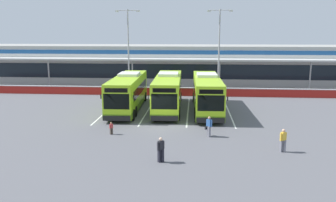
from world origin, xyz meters
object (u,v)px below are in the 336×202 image
coach_bus_left_centre (168,93)px  pedestrian_near_bin (161,149)px  coach_bus_leftmost (128,93)px  pedestrian_in_dark_coat (283,140)px  pedestrian_child (111,128)px  lamp_post_centre (219,46)px  coach_bus_centre (207,94)px  pedestrian_with_handbag (209,126)px  lamp_post_west (128,46)px

coach_bus_left_centre → pedestrian_near_bin: size_ratio=7.54×
coach_bus_leftmost → pedestrian_in_dark_coat: size_ratio=7.54×
pedestrian_child → lamp_post_centre: size_ratio=0.09×
coach_bus_centre → lamp_post_centre: (1.84, 10.72, 4.50)m
coach_bus_left_centre → pedestrian_with_handbag: coach_bus_left_centre is taller
coach_bus_leftmost → coach_bus_left_centre: 4.22m
pedestrian_in_dark_coat → pedestrian_near_bin: bearing=-162.7°
pedestrian_in_dark_coat → lamp_post_centre: lamp_post_centre is taller
pedestrian_with_handbag → coach_bus_centre: bearing=89.3°
coach_bus_left_centre → lamp_post_centre: (5.90, 10.35, 4.50)m
coach_bus_left_centre → pedestrian_child: (-3.79, -9.42, -1.24)m
coach_bus_leftmost → coach_bus_left_centre: (4.20, 0.32, 0.00)m
coach_bus_leftmost → coach_bus_centre: bearing=-0.3°
pedestrian_with_handbag → pedestrian_near_bin: (-3.20, -5.64, 0.02)m
coach_bus_left_centre → pedestrian_with_handbag: size_ratio=7.54×
pedestrian_near_bin → coach_bus_leftmost: bearing=108.6°
coach_bus_leftmost → pedestrian_in_dark_coat: (13.04, -12.18, -0.91)m
coach_bus_leftmost → pedestrian_child: (0.41, -9.09, -1.24)m
coach_bus_leftmost → pedestrian_child: coach_bus_leftmost is taller
pedestrian_with_handbag → pedestrian_in_dark_coat: (4.88, -3.12, 0.02)m
coach_bus_centre → pedestrian_with_handbag: coach_bus_centre is taller
pedestrian_child → lamp_post_centre: lamp_post_centre is taller
lamp_post_west → coach_bus_left_centre: bearing=-58.4°
coach_bus_centre → pedestrian_with_handbag: size_ratio=7.54×
coach_bus_leftmost → lamp_post_centre: 15.37m
pedestrian_with_handbag → lamp_post_west: lamp_post_west is taller
pedestrian_child → coach_bus_leftmost: bearing=92.6°
coach_bus_leftmost → lamp_post_west: lamp_post_west is taller
pedestrian_child → coach_bus_left_centre: bearing=68.1°
coach_bus_leftmost → lamp_post_west: bearing=100.4°
pedestrian_child → coach_bus_centre: bearing=49.0°
lamp_post_west → lamp_post_centre: bearing=2.3°
coach_bus_centre → lamp_post_centre: lamp_post_centre is taller
pedestrian_in_dark_coat → lamp_post_centre: bearing=97.3°
pedestrian_with_handbag → pedestrian_child: (-7.75, -0.04, -0.32)m
pedestrian_in_dark_coat → coach_bus_left_centre: bearing=125.3°
coach_bus_left_centre → pedestrian_in_dark_coat: 15.33m
coach_bus_centre → lamp_post_west: 15.09m
lamp_post_west → pedestrian_with_handbag: bearing=-62.5°
lamp_post_centre → pedestrian_child: bearing=-116.1°
coach_bus_leftmost → coach_bus_centre: same height
coach_bus_left_centre → pedestrian_child: 10.23m
coach_bus_centre → pedestrian_child: (-7.85, -9.05, -1.24)m
coach_bus_left_centre → lamp_post_west: (-6.08, 9.86, 4.50)m
coach_bus_leftmost → pedestrian_near_bin: 15.54m
pedestrian_with_handbag → pedestrian_in_dark_coat: same height
coach_bus_leftmost → lamp_post_west: 11.29m
coach_bus_left_centre → coach_bus_centre: size_ratio=1.00×
coach_bus_left_centre → lamp_post_west: bearing=121.6°
coach_bus_centre → coach_bus_leftmost: bearing=179.7°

